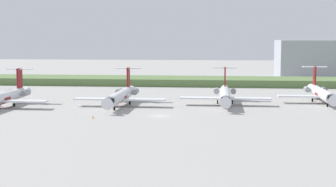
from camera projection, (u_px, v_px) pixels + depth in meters
The scene contains 8 objects.
ground_plane at pixel (173, 99), 140.46m from camera, with size 500.00×500.00×0.00m, color #9E9B96.
grass_berm at pixel (184, 81), 184.60m from camera, with size 320.00×20.00×2.57m, color #597542.
regional_jet_second at pixel (3, 97), 123.91m from camera, with size 22.81×31.00×9.00m.
regional_jet_third at pixel (121, 96), 127.28m from camera, with size 22.81×31.00×9.00m.
regional_jet_fourth at pixel (225, 95), 129.26m from camera, with size 22.81×31.00×9.00m.
regional_jet_fifth at pixel (321, 93), 133.22m from camera, with size 22.81×31.00×9.00m.
distant_hangar at pixel (335, 59), 212.33m from camera, with size 47.34×26.27×15.98m, color #9EA3AD.
safety_cone_front_marker at pixel (93, 117), 107.54m from camera, with size 0.44×0.44×0.55m, color orange.
Camera 1 is at (13.25, -108.82, 16.95)m, focal length 54.39 mm.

